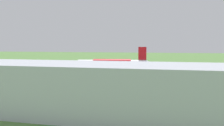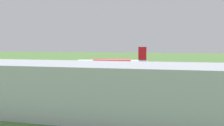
# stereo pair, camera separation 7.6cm
# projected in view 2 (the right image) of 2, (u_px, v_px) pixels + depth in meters

# --- Properties ---
(ground_plane) EXTENTS (800.00, 800.00, 0.00)m
(ground_plane) POSITION_uv_depth(u_px,v_px,m) (120.00, 70.00, 183.83)
(ground_plane) COLOR #547F3D
(runway_asphalt) EXTENTS (600.00, 28.15, 0.06)m
(runway_asphalt) POSITION_uv_depth(u_px,v_px,m) (120.00, 70.00, 183.83)
(runway_asphalt) COLOR #47474C
(runway_asphalt) RESTS_ON ground
(apron_concrete) EXTENTS (440.00, 110.00, 0.05)m
(apron_concrete) POSITION_uv_depth(u_px,v_px,m) (99.00, 77.00, 139.29)
(apron_concrete) COLOR gray
(apron_concrete) RESTS_ON ground
(grass_verge_foreground) EXTENTS (600.00, 80.00, 0.04)m
(grass_verge_foreground) POSITION_uv_depth(u_px,v_px,m) (128.00, 66.00, 212.07)
(grass_verge_foreground) COLOR #478534
(grass_verge_foreground) RESTS_ON ground
(airliner_main) EXTENTS (53.88, 44.35, 15.88)m
(airliner_main) POSITION_uv_depth(u_px,v_px,m) (113.00, 63.00, 184.95)
(airliner_main) COLOR white
(airliner_main) RESTS_ON ground
(terminal_building) EXTENTS (106.84, 23.47, 34.20)m
(terminal_building) POSITION_uv_depth(u_px,v_px,m) (62.00, 86.00, 68.20)
(terminal_building) COLOR #B2B7C1
(terminal_building) RESTS_ON ground
(service_truck_baggage) EXTENTS (2.65, 5.94, 2.65)m
(service_truck_baggage) POSITION_uv_depth(u_px,v_px,m) (162.00, 71.00, 157.17)
(service_truck_baggage) COLOR silver
(service_truck_baggage) RESTS_ON ground
(service_truck_fuel) EXTENTS (6.01, 2.88, 2.65)m
(service_truck_fuel) POSITION_uv_depth(u_px,v_px,m) (195.00, 70.00, 166.46)
(service_truck_fuel) COLOR gold
(service_truck_fuel) RESTS_ON ground
(service_car_ops) EXTENTS (4.19, 4.29, 1.62)m
(service_car_ops) POSITION_uv_depth(u_px,v_px,m) (32.00, 70.00, 175.02)
(service_car_ops) COLOR gold
(service_car_ops) RESTS_ON ground
(no_stopping_sign) EXTENTS (0.60, 0.10, 2.39)m
(no_stopping_sign) POSITION_uv_depth(u_px,v_px,m) (159.00, 65.00, 202.27)
(no_stopping_sign) COLOR slate
(no_stopping_sign) RESTS_ON ground
(traffic_cone_orange) EXTENTS (0.40, 0.40, 0.55)m
(traffic_cone_orange) POSITION_uv_depth(u_px,v_px,m) (155.00, 66.00, 208.74)
(traffic_cone_orange) COLOR orange
(traffic_cone_orange) RESTS_ON ground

